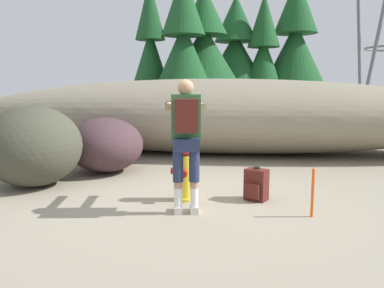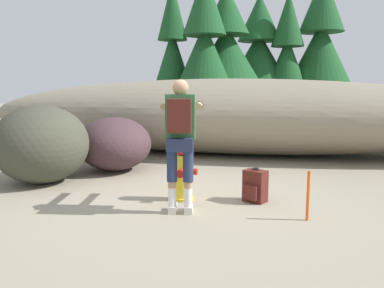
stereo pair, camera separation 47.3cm
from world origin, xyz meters
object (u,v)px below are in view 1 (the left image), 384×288
at_px(boulder_mid, 33,146).
at_px(survey_stake, 313,193).
at_px(utility_worker, 186,129).
at_px(spare_backpack, 256,185).
at_px(fire_hydrant, 185,175).
at_px(boulder_large, 105,145).

relative_size(boulder_mid, survey_stake, 2.57).
xyz_separation_m(utility_worker, spare_backpack, (0.89, 0.62, -0.84)).
distance_m(utility_worker, boulder_mid, 2.79).
bearing_deg(survey_stake, fire_hydrant, 163.50).
bearing_deg(boulder_mid, fire_hydrant, -9.87).
relative_size(fire_hydrant, utility_worker, 0.47).
relative_size(fire_hydrant, survey_stake, 1.31).
xyz_separation_m(spare_backpack, boulder_mid, (-3.50, 0.30, 0.43)).
bearing_deg(survey_stake, boulder_mid, 167.47).
height_order(utility_worker, survey_stake, utility_worker).
xyz_separation_m(utility_worker, boulder_large, (-1.87, 2.13, -0.55)).
height_order(fire_hydrant, boulder_mid, boulder_mid).
xyz_separation_m(fire_hydrant, spare_backpack, (0.98, 0.14, -0.15)).
distance_m(boulder_mid, survey_stake, 4.27).
bearing_deg(fire_hydrant, survey_stake, -16.50).
xyz_separation_m(fire_hydrant, boulder_large, (-1.78, 1.65, 0.14)).
relative_size(boulder_large, survey_stake, 2.75).
distance_m(utility_worker, boulder_large, 2.88).
bearing_deg(boulder_large, spare_backpack, -28.67).
distance_m(fire_hydrant, utility_worker, 0.85).
relative_size(utility_worker, boulder_large, 1.01).
bearing_deg(survey_stake, utility_worker, 179.80).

